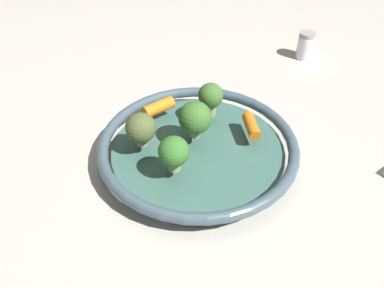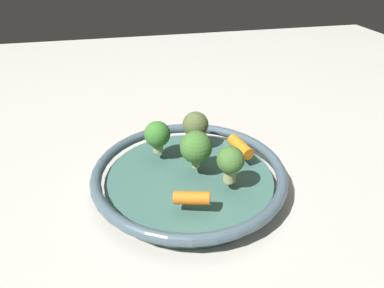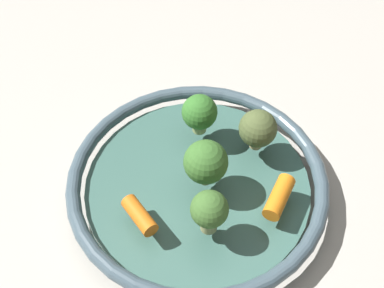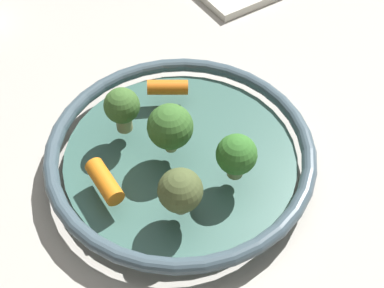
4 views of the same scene
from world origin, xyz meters
name	(u,v)px [view 2 (image 2 of 4)]	position (x,y,z in m)	size (l,w,h in m)	color
ground_plane	(189,187)	(0.00, 0.00, 0.00)	(2.15, 2.15, 0.00)	#B7B2A8
serving_bowl	(189,176)	(0.00, 0.00, 0.02)	(0.33, 0.33, 0.04)	#3D665B
baby_carrot_near_rim	(240,147)	(-0.10, -0.03, 0.05)	(0.02, 0.02, 0.06)	orange
baby_carrot_center	(192,198)	(0.02, 0.09, 0.05)	(0.02, 0.02, 0.05)	orange
broccoli_floret_mid	(197,149)	(-0.01, 0.00, 0.08)	(0.05, 0.05, 0.07)	tan
broccoli_floret_edge	(195,125)	(-0.03, -0.09, 0.07)	(0.05, 0.05, 0.06)	tan
broccoli_floret_small	(157,135)	(0.04, -0.06, 0.08)	(0.05, 0.05, 0.06)	#99A766
broccoli_floret_large	(230,161)	(-0.05, 0.05, 0.08)	(0.04, 0.04, 0.06)	tan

